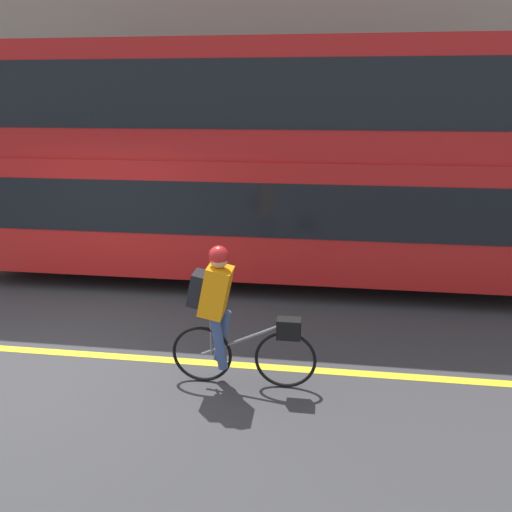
{
  "coord_description": "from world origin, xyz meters",
  "views": [
    {
      "loc": [
        3.24,
        -5.07,
        3.1
      ],
      "look_at": [
        2.36,
        1.37,
        1.0
      ],
      "focal_mm": 35.0,
      "sensor_mm": 36.0,
      "label": 1
    }
  ],
  "objects": [
    {
      "name": "ground_plane",
      "position": [
        0.0,
        0.0,
        0.0
      ],
      "size": [
        80.0,
        80.0,
        0.0
      ],
      "primitive_type": "plane",
      "color": "#38383A"
    },
    {
      "name": "building_facade",
      "position": [
        0.0,
        7.23,
        4.87
      ],
      "size": [
        60.0,
        0.3,
        9.74
      ],
      "color": "gray",
      "rests_on": "ground_plane"
    },
    {
      "name": "bus",
      "position": [
        2.22,
        3.33,
        2.15
      ],
      "size": [
        9.82,
        2.5,
        3.88
      ],
      "color": "black",
      "rests_on": "ground_plane"
    },
    {
      "name": "road_center_line",
      "position": [
        0.0,
        0.16,
        0.0
      ],
      "size": [
        50.0,
        0.14,
        0.01
      ],
      "primitive_type": "cube",
      "color": "yellow",
      "rests_on": "ground_plane"
    },
    {
      "name": "trash_bin",
      "position": [
        -2.44,
        5.87,
        0.58
      ],
      "size": [
        0.55,
        0.55,
        0.91
      ],
      "color": "#515156",
      "rests_on": "sidewalk_curb"
    },
    {
      "name": "cyclist_on_bike",
      "position": [
        2.27,
        -0.23,
        0.87
      ],
      "size": [
        1.61,
        0.32,
        1.61
      ],
      "color": "black",
      "rests_on": "ground_plane"
    },
    {
      "name": "sidewalk_curb",
      "position": [
        0.0,
        5.98,
        0.07
      ],
      "size": [
        60.0,
        2.19,
        0.13
      ],
      "color": "gray",
      "rests_on": "ground_plane"
    }
  ]
}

